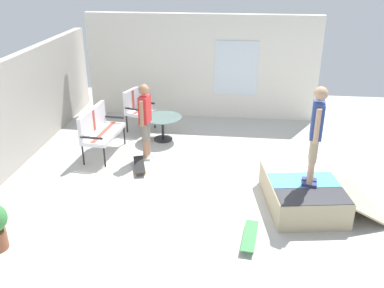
{
  "coord_description": "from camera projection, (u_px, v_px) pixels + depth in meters",
  "views": [
    {
      "loc": [
        -6.94,
        -0.49,
        3.96
      ],
      "look_at": [
        0.28,
        0.34,
        0.7
      ],
      "focal_mm": 39.17,
      "sensor_mm": 36.0,
      "label": 1
    }
  ],
  "objects": [
    {
      "name": "ground_plane",
      "position": [
        208.0,
        187.0,
        7.98
      ],
      "size": [
        12.0,
        12.0,
        0.1
      ],
      "primitive_type": "cube",
      "color": "beige"
    },
    {
      "name": "house_facade",
      "position": [
        202.0,
        67.0,
        10.91
      ],
      "size": [
        0.23,
        6.0,
        2.68
      ],
      "color": "white",
      "rests_on": "ground_plane"
    },
    {
      "name": "skate_ramp",
      "position": [
        304.0,
        192.0,
        7.21
      ],
      "size": [
        1.85,
        2.05,
        0.49
      ],
      "color": "tan",
      "rests_on": "ground_plane"
    },
    {
      "name": "patio_bench",
      "position": [
        98.0,
        128.0,
        8.97
      ],
      "size": [
        1.29,
        0.65,
        1.02
      ],
      "color": "black",
      "rests_on": "ground_plane"
    },
    {
      "name": "patio_chair_near_house",
      "position": [
        136.0,
        106.0,
        10.26
      ],
      "size": [
        0.77,
        0.72,
        1.02
      ],
      "color": "black",
      "rests_on": "ground_plane"
    },
    {
      "name": "patio_table",
      "position": [
        163.0,
        124.0,
        9.75
      ],
      "size": [
        0.9,
        0.9,
        0.57
      ],
      "color": "black",
      "rests_on": "ground_plane"
    },
    {
      "name": "person_watching",
      "position": [
        145.0,
        117.0,
        8.63
      ],
      "size": [
        0.48,
        0.27,
        1.63
      ],
      "color": "silver",
      "rests_on": "ground_plane"
    },
    {
      "name": "person_skater",
      "position": [
        316.0,
        130.0,
        6.6
      ],
      "size": [
        0.48,
        0.28,
        1.68
      ],
      "color": "navy",
      "rests_on": "skate_ramp"
    },
    {
      "name": "skateboard_by_bench",
      "position": [
        139.0,
        165.0,
        8.52
      ],
      "size": [
        0.82,
        0.42,
        0.1
      ],
      "color": "black",
      "rests_on": "ground_plane"
    },
    {
      "name": "skateboard_spare",
      "position": [
        250.0,
        236.0,
        6.35
      ],
      "size": [
        0.82,
        0.29,
        0.1
      ],
      "color": "#3F8C4C",
      "rests_on": "ground_plane"
    }
  ]
}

